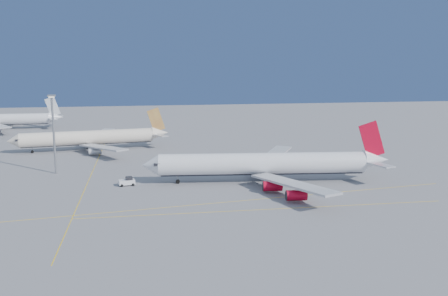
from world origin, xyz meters
The scene contains 7 objects.
ground centered at (0.00, 0.00, 0.00)m, with size 500.00×500.00×0.00m, color slate.
taxiway_lines centered at (-14.71, 6.34, 0.01)m, with size 118.86×140.00×0.02m.
airliner_virgin centered at (11.79, 11.79, 5.37)m, with size 72.26×64.64×17.82m.
airliner_etihad centered at (-43.88, 72.29, 4.87)m, with size 61.17×56.02×15.98m.
airliner_third centered at (-94.24, 137.93, 4.90)m, with size 60.18×55.69×16.19m.
pushback_tug centered at (-28.50, 14.21, 1.16)m, with size 4.79×3.40×2.50m.
light_mast centered at (-50.96, 32.78, 14.51)m, with size 2.13×2.13×24.59m.
Camera 1 is at (-23.13, -125.67, 36.03)m, focal length 40.00 mm.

